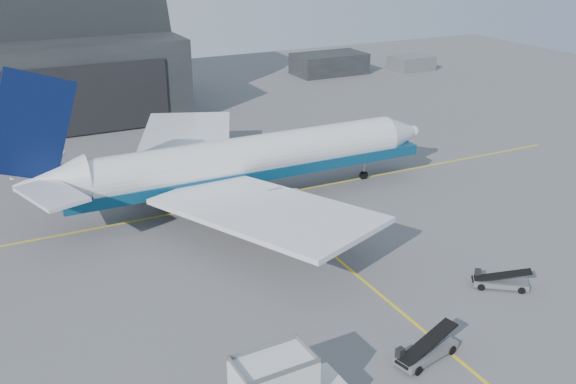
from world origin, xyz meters
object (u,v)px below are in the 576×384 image
pushback_tug (270,227)px  belt_loader_b (500,281)px  belt_loader_a (425,351)px  airliner (236,162)px

pushback_tug → belt_loader_b: 21.01m
belt_loader_a → belt_loader_b: 12.03m
airliner → pushback_tug: bearing=-89.6°
pushback_tug → belt_loader_a: bearing=-109.6°
pushback_tug → belt_loader_a: belt_loader_a is taller
belt_loader_a → belt_loader_b: (11.03, 4.79, -0.07)m
pushback_tug → belt_loader_b: belt_loader_b is taller
airliner → belt_loader_b: (12.18, -25.21, -3.98)m
belt_loader_a → belt_loader_b: size_ratio=1.21×
belt_loader_a → airliner: bearing=79.9°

